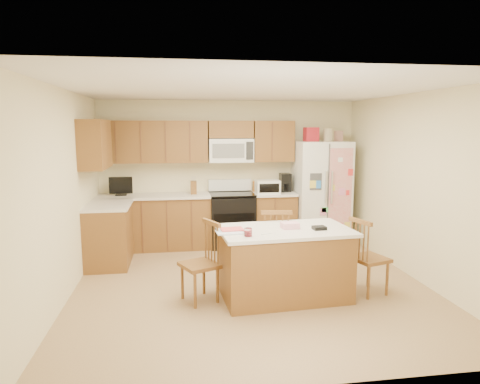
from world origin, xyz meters
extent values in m
plane|color=tan|center=(0.00, 0.00, 0.00)|extent=(4.50, 4.50, 0.00)
cube|color=beige|center=(0.00, 2.25, 1.25)|extent=(4.50, 0.10, 2.50)
cube|color=beige|center=(0.00, -2.25, 1.25)|extent=(4.50, 0.10, 2.50)
cube|color=beige|center=(-2.25, 0.00, 1.25)|extent=(0.10, 4.50, 2.50)
cube|color=beige|center=(2.25, 0.00, 1.25)|extent=(0.10, 4.50, 2.50)
cube|color=white|center=(0.00, 0.00, 2.50)|extent=(4.50, 4.50, 0.04)
cube|color=brown|center=(-1.31, 1.95, 0.44)|extent=(1.87, 0.60, 0.88)
cube|color=brown|center=(0.74, 1.95, 0.44)|extent=(0.72, 0.60, 0.88)
cube|color=brown|center=(-1.95, 1.17, 0.44)|extent=(0.60, 0.95, 0.88)
cube|color=silver|center=(-1.31, 1.94, 0.90)|extent=(1.87, 0.64, 0.04)
cube|color=silver|center=(0.74, 1.94, 0.90)|extent=(0.72, 0.64, 0.04)
cube|color=silver|center=(-1.94, 1.17, 0.90)|extent=(0.64, 0.95, 0.04)
cube|color=brown|center=(-1.32, 2.08, 1.80)|extent=(1.85, 0.33, 0.70)
cube|color=brown|center=(0.75, 2.08, 1.80)|extent=(0.70, 0.33, 0.70)
cube|color=brown|center=(0.00, 2.08, 2.00)|extent=(0.76, 0.33, 0.29)
cube|color=brown|center=(-2.08, 1.17, 1.80)|extent=(0.33, 0.95, 0.70)
cube|color=brown|center=(-1.90, 1.92, 1.80)|extent=(0.02, 0.01, 0.66)
cube|color=brown|center=(-1.90, 1.65, 0.44)|extent=(0.02, 0.01, 0.84)
cube|color=brown|center=(-1.50, 1.92, 1.80)|extent=(0.02, 0.01, 0.66)
cube|color=brown|center=(-1.50, 1.65, 0.44)|extent=(0.02, 0.01, 0.84)
cube|color=brown|center=(-1.10, 1.92, 1.80)|extent=(0.02, 0.01, 0.66)
cube|color=brown|center=(-1.10, 1.65, 0.44)|extent=(0.02, 0.01, 0.84)
cube|color=brown|center=(-0.70, 1.92, 1.80)|extent=(0.01, 0.01, 0.66)
cube|color=brown|center=(-0.70, 1.65, 0.44)|extent=(0.01, 0.01, 0.84)
cube|color=brown|center=(0.70, 1.92, 1.80)|extent=(0.01, 0.01, 0.66)
cube|color=brown|center=(0.70, 1.65, 0.44)|extent=(0.01, 0.01, 0.84)
cube|color=white|center=(0.00, 2.06, 1.65)|extent=(0.76, 0.38, 0.40)
cube|color=slate|center=(-0.06, 1.86, 1.65)|extent=(0.54, 0.01, 0.24)
cube|color=#262626|center=(0.30, 1.86, 1.65)|extent=(0.12, 0.01, 0.30)
cube|color=brown|center=(-0.65, 1.95, 1.03)|extent=(0.10, 0.14, 0.22)
cube|color=black|center=(-1.85, 1.97, 0.93)|extent=(0.18, 0.12, 0.02)
cube|color=black|center=(-1.85, 1.97, 1.09)|extent=(0.38, 0.03, 0.28)
cube|color=orange|center=(0.58, 2.03, 1.01)|extent=(0.35, 0.22, 0.18)
cube|color=white|center=(0.60, 1.80, 1.04)|extent=(0.40, 0.28, 0.23)
cube|color=black|center=(0.60, 1.66, 1.04)|extent=(0.34, 0.01, 0.15)
cube|color=black|center=(0.96, 2.00, 1.08)|extent=(0.18, 0.22, 0.32)
cylinder|color=black|center=(0.96, 1.93, 1.01)|extent=(0.12, 0.12, 0.12)
cube|color=black|center=(0.00, 1.93, 0.44)|extent=(0.76, 0.64, 0.88)
cube|color=black|center=(0.00, 1.60, 0.42)|extent=(0.68, 0.01, 0.42)
cube|color=black|center=(0.00, 1.93, 0.91)|extent=(0.76, 0.64, 0.03)
cube|color=white|center=(0.00, 2.19, 1.03)|extent=(0.76, 0.10, 0.20)
cube|color=white|center=(1.57, 1.88, 0.90)|extent=(0.90, 0.75, 1.80)
cube|color=#4C4C4C|center=(1.57, 1.49, 0.90)|extent=(0.02, 0.01, 1.75)
cube|color=silver|center=(1.52, 1.47, 1.05)|extent=(0.02, 0.03, 0.55)
cube|color=silver|center=(1.62, 1.47, 1.05)|extent=(0.02, 0.03, 0.55)
cube|color=#3F3F44|center=(1.35, 1.49, 1.15)|extent=(0.20, 0.01, 0.28)
cube|color=#D84C59|center=(1.77, 1.49, 1.05)|extent=(0.42, 0.01, 1.30)
cube|color=#A91A25|center=(1.37, 1.88, 1.92)|extent=(0.22, 0.22, 0.24)
cylinder|color=tan|center=(1.67, 1.82, 1.91)|extent=(0.18, 0.18, 0.22)
cube|color=tan|center=(1.85, 1.96, 1.89)|extent=(0.18, 0.20, 0.18)
cube|color=brown|center=(0.33, -0.44, 0.40)|extent=(1.53, 0.93, 0.81)
cube|color=silver|center=(0.33, -0.44, 0.83)|extent=(1.61, 1.01, 0.04)
cylinder|color=#A91A25|center=(-0.16, -0.72, 0.88)|extent=(0.08, 0.08, 0.06)
cylinder|color=white|center=(-0.16, -0.72, 0.89)|extent=(0.09, 0.09, 0.09)
cube|color=#ED9DBC|center=(0.39, -0.43, 0.88)|extent=(0.21, 0.16, 0.07)
cube|color=black|center=(0.72, -0.54, 0.87)|extent=(0.16, 0.13, 0.04)
cube|color=white|center=(-0.35, -0.54, 0.86)|extent=(0.32, 0.26, 0.01)
cube|color=#D84C4C|center=(-0.31, -0.46, 0.87)|extent=(0.27, 0.22, 0.01)
cylinder|color=white|center=(0.06, -0.67, 0.86)|extent=(0.13, 0.06, 0.01)
cube|color=brown|center=(-0.69, -0.41, 0.44)|extent=(0.53, 0.54, 0.04)
cylinder|color=brown|center=(-0.89, -0.32, 0.21)|extent=(0.04, 0.04, 0.42)
cylinder|color=brown|center=(-0.75, -0.62, 0.21)|extent=(0.04, 0.04, 0.42)
cylinder|color=brown|center=(-0.62, -0.20, 0.21)|extent=(0.04, 0.04, 0.42)
cylinder|color=brown|center=(-0.49, -0.50, 0.21)|extent=(0.04, 0.04, 0.42)
cylinder|color=brown|center=(-0.60, -0.21, 0.69)|extent=(0.02, 0.02, 0.47)
cylinder|color=brown|center=(-0.57, -0.28, 0.69)|extent=(0.02, 0.02, 0.47)
cylinder|color=brown|center=(-0.54, -0.34, 0.69)|extent=(0.02, 0.02, 0.47)
cylinder|color=brown|center=(-0.51, -0.41, 0.69)|extent=(0.02, 0.02, 0.47)
cylinder|color=brown|center=(-0.48, -0.47, 0.69)|extent=(0.02, 0.02, 0.47)
cube|color=brown|center=(-0.54, -0.34, 0.93)|extent=(0.20, 0.37, 0.05)
cube|color=brown|center=(0.36, 0.18, 0.45)|extent=(0.47, 0.46, 0.05)
cylinder|color=brown|center=(0.55, 0.30, 0.22)|extent=(0.04, 0.04, 0.43)
cylinder|color=brown|center=(0.21, 0.35, 0.22)|extent=(0.04, 0.04, 0.43)
cylinder|color=brown|center=(0.51, 0.00, 0.22)|extent=(0.04, 0.04, 0.43)
cylinder|color=brown|center=(0.17, 0.05, 0.22)|extent=(0.04, 0.04, 0.43)
cylinder|color=brown|center=(0.49, -0.01, 0.71)|extent=(0.02, 0.02, 0.48)
cylinder|color=brown|center=(0.41, 0.00, 0.71)|extent=(0.02, 0.02, 0.48)
cylinder|color=brown|center=(0.34, 0.01, 0.71)|extent=(0.02, 0.02, 0.48)
cylinder|color=brown|center=(0.26, 0.02, 0.71)|extent=(0.02, 0.02, 0.48)
cylinder|color=brown|center=(0.19, 0.03, 0.71)|extent=(0.02, 0.02, 0.48)
cube|color=brown|center=(0.34, 0.01, 0.96)|extent=(0.40, 0.09, 0.05)
cube|color=brown|center=(1.40, -0.47, 0.44)|extent=(0.49, 0.50, 0.04)
cylinder|color=brown|center=(1.59, -0.59, 0.21)|extent=(0.04, 0.04, 0.42)
cylinder|color=brown|center=(1.49, -0.27, 0.21)|extent=(0.04, 0.04, 0.42)
cylinder|color=brown|center=(1.31, -0.67, 0.21)|extent=(0.04, 0.04, 0.42)
cylinder|color=brown|center=(1.21, -0.35, 0.21)|extent=(0.04, 0.04, 0.42)
cylinder|color=brown|center=(1.28, -0.66, 0.69)|extent=(0.02, 0.02, 0.47)
cylinder|color=brown|center=(1.26, -0.59, 0.69)|extent=(0.02, 0.02, 0.47)
cylinder|color=brown|center=(1.24, -0.52, 0.69)|extent=(0.02, 0.02, 0.47)
cylinder|color=brown|center=(1.22, -0.45, 0.69)|extent=(0.02, 0.02, 0.47)
cylinder|color=brown|center=(1.20, -0.38, 0.69)|extent=(0.02, 0.02, 0.47)
cube|color=brown|center=(1.24, -0.52, 0.92)|extent=(0.15, 0.38, 0.05)
camera|label=1|loc=(-0.93, -5.26, 2.04)|focal=32.00mm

